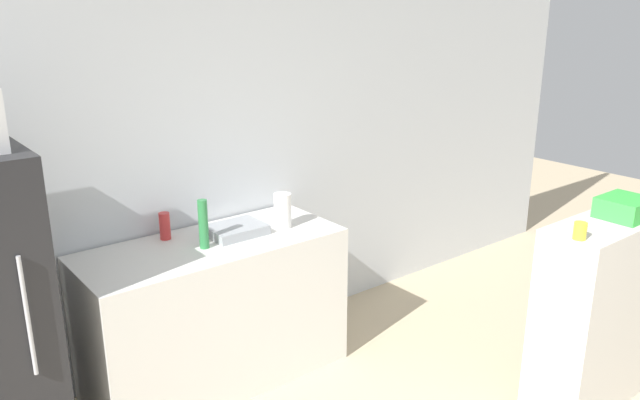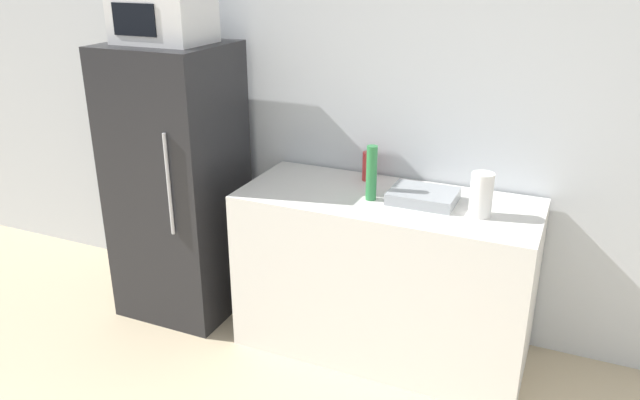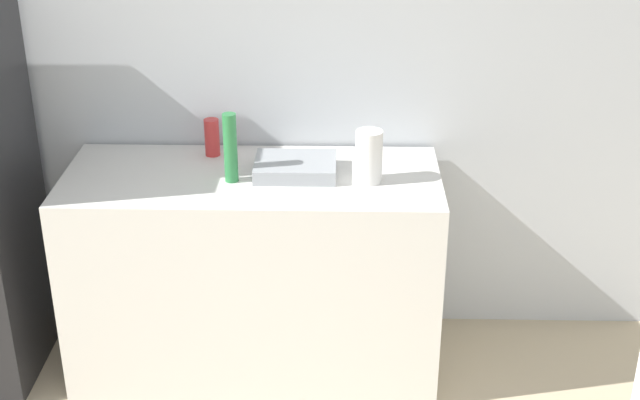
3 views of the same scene
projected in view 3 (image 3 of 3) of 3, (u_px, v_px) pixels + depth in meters
wall_back at (228, 62)px, 3.91m from camera, size 8.00×0.06×2.60m
counter at (255, 271)px, 3.93m from camera, size 1.59×0.67×0.93m
sink_basin at (295, 167)px, 3.73m from camera, size 0.34×0.26×0.06m
bottle_tall at (230, 148)px, 3.61m from camera, size 0.06×0.06×0.29m
bottle_short at (212, 137)px, 3.89m from camera, size 0.07×0.07×0.17m
paper_towel_roll at (369, 156)px, 3.63m from camera, size 0.11×0.11×0.22m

